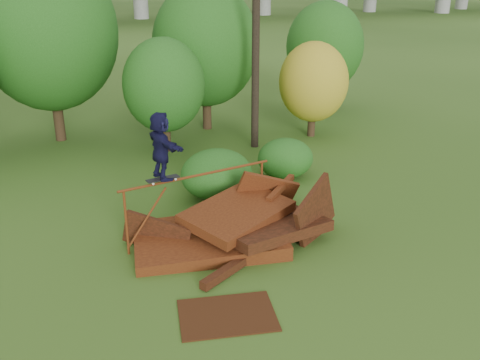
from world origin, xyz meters
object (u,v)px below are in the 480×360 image
object	(u,v)px
scrap_pile	(234,229)
utility_pole	(256,18)
flat_plate	(227,315)
skater	(161,146)

from	to	relation	value
scrap_pile	utility_pole	world-z (taller)	utility_pole
scrap_pile	flat_plate	world-z (taller)	scrap_pile
scrap_pile	flat_plate	distance (m)	3.04
skater	utility_pole	xyz separation A→B (m)	(4.96, 6.44, 2.18)
scrap_pile	skater	xyz separation A→B (m)	(-1.59, 0.51, 2.17)
skater	flat_plate	distance (m)	4.18
scrap_pile	utility_pole	bearing A→B (deg)	64.16
skater	utility_pole	bearing A→B (deg)	-49.89
scrap_pile	skater	size ratio (longest dim) A/B	3.42
scrap_pile	utility_pole	distance (m)	8.87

